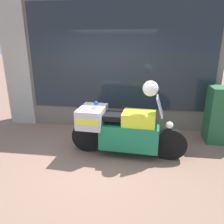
# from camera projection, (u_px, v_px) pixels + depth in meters

# --- Properties ---
(ground_plane) EXTENTS (60.00, 60.00, 0.00)m
(ground_plane) POSITION_uv_depth(u_px,v_px,m) (93.00, 161.00, 4.24)
(ground_plane) COLOR #7A5B4C
(shop_building) EXTENTS (5.51, 0.55, 3.57)m
(shop_building) POSITION_uv_depth(u_px,v_px,m) (95.00, 58.00, 5.59)
(shop_building) COLOR #6B6056
(shop_building) RESTS_ON ground
(window_display) EXTENTS (4.36, 0.30, 2.01)m
(window_display) POSITION_uv_depth(u_px,v_px,m) (119.00, 108.00, 5.96)
(window_display) COLOR slate
(window_display) RESTS_ON ground
(paramedic_motorcycle) EXTENTS (2.33, 0.75, 1.26)m
(paramedic_motorcycle) POSITION_uv_depth(u_px,v_px,m) (121.00, 129.00, 4.37)
(paramedic_motorcycle) COLOR black
(paramedic_motorcycle) RESTS_ON ground
(utility_cabinet) EXTENTS (0.71, 0.53, 1.27)m
(utility_cabinet) POSITION_uv_depth(u_px,v_px,m) (224.00, 115.00, 4.91)
(utility_cabinet) COLOR #235633
(utility_cabinet) RESTS_ON ground
(white_helmet) EXTENTS (0.29, 0.29, 0.29)m
(white_helmet) POSITION_uv_depth(u_px,v_px,m) (150.00, 88.00, 4.00)
(white_helmet) COLOR white
(white_helmet) RESTS_ON paramedic_motorcycle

